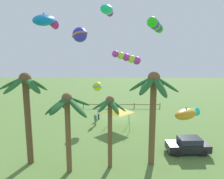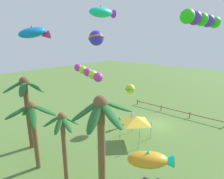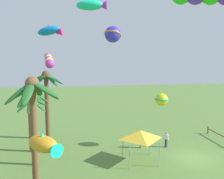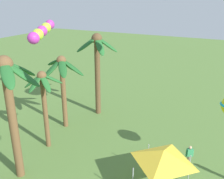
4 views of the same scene
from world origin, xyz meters
The scene contains 16 objects.
ground_plane centered at (0.00, 0.00, 0.00)m, with size 120.00×120.00×0.00m, color #567A38.
palm_tree_0 centered at (7.98, 13.78, 5.66)m, with size 3.93×3.95×7.80m.
palm_tree_1 centered at (-2.39, 13.69, 5.84)m, with size 4.13×3.90×7.90m.
palm_tree_2 centered at (4.31, 15.02, 4.80)m, with size 3.62×3.97×6.37m.
palm_tree_3 centered at (1.13, 14.33, 4.42)m, with size 2.77×2.58×6.01m.
rail_fence centered at (-0.40, -5.18, 0.61)m, with size 13.89×0.12×0.95m.
spectator_0 centered at (3.37, 4.15, 0.81)m, with size 0.40×0.48×1.59m.
spectator_1 centered at (3.16, 1.53, 0.81)m, with size 0.38×0.49×1.59m.
festival_tent centered at (0.25, 5.14, 2.47)m, with size 2.86×2.86×2.85m.
kite_fish_0 centered at (1.52, 9.20, 13.58)m, with size 1.58×2.72×1.06m.
kite_fish_1 centered at (6.32, 13.05, 11.90)m, with size 1.92×2.97×1.34m.
kite_ball_2 centered at (3.23, 2.11, 4.98)m, with size 1.98×1.98×1.27m.
kite_fish_3 centered at (-5.56, 12.69, 4.15)m, with size 2.88×2.51×1.15m.
kite_ball_4 centered at (4.68, 6.86, 11.49)m, with size 2.47×2.48×1.63m.
kite_tube_5 centered at (-4.57, 2.26, 13.18)m, with size 2.83×4.55×1.60m.
kite_tube_6 centered at (-0.33, 12.71, 8.96)m, with size 2.43×0.91×1.17m.
Camera 2 is at (-9.93, 21.58, 11.21)m, focal length 29.05 mm.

